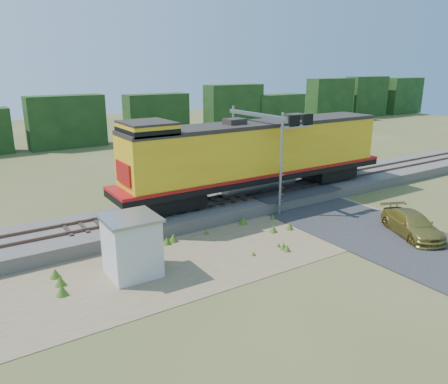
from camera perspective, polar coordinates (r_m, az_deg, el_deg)
ground at (r=25.04m, az=4.41°, el=-6.79°), size 140.00×140.00×0.00m
ballast at (r=29.56m, az=-2.64°, el=-2.25°), size 70.00×5.00×0.80m
rails at (r=29.41m, az=-2.65°, el=-1.36°), size 70.00×1.54×0.16m
dirt_shoulder at (r=24.34m, az=-0.09°, el=-7.40°), size 26.00×8.00×0.03m
road at (r=29.99m, az=14.26°, el=-3.11°), size 7.00×66.00×0.86m
tree_line_north at (r=58.34m, az=-19.03°, el=8.83°), size 130.00×3.00×6.50m
weed_clumps at (r=23.32m, az=-2.68°, el=-8.56°), size 15.00×6.20×0.56m
locomotive at (r=31.03m, az=4.22°, el=4.99°), size 21.76×3.32×5.62m
shed at (r=21.43m, az=-11.96°, el=-6.86°), size 2.53×2.53×2.97m
signal_gantry at (r=30.44m, az=5.45°, el=7.50°), size 2.73×6.20×6.88m
car at (r=28.19m, az=23.37°, el=-3.93°), size 3.76×5.20×1.40m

